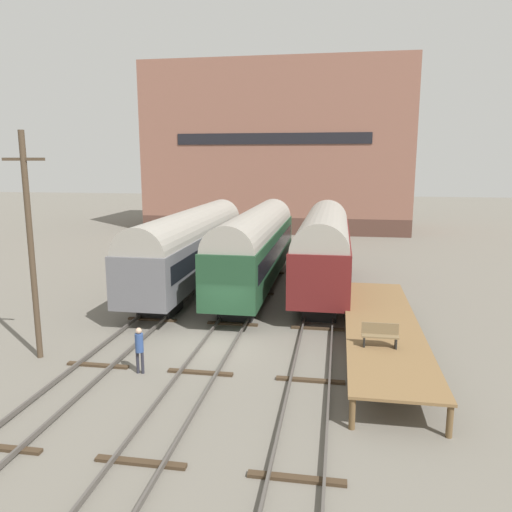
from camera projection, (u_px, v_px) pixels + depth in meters
ground_plane at (219, 346)px, 22.42m from camera, size 200.00×200.00×0.00m
track_left at (128, 338)px, 23.09m from camera, size 2.60×60.00×0.26m
track_middle at (219, 343)px, 22.39m from camera, size 2.60×60.00×0.26m
track_right at (314, 349)px, 21.69m from camera, size 2.60×60.00×0.26m
train_car_green at (256, 244)px, 31.70m from camera, size 2.91×17.36×5.23m
train_car_grey at (191, 243)px, 32.44m from camera, size 3.03×18.15×5.11m
train_car_maroon at (324, 246)px, 31.13m from camera, size 3.14×15.36×5.27m
station_platform at (382, 325)px, 22.06m from camera, size 3.18×14.75×1.14m
bench at (380, 334)px, 19.20m from camera, size 1.40×0.40×0.91m
person_worker at (139, 346)px, 19.35m from camera, size 0.32×0.32×1.86m
utility_pole at (31, 244)px, 20.24m from camera, size 1.80×0.24×9.38m
warehouse_building at (280, 149)px, 61.23m from camera, size 30.51×14.08×19.20m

